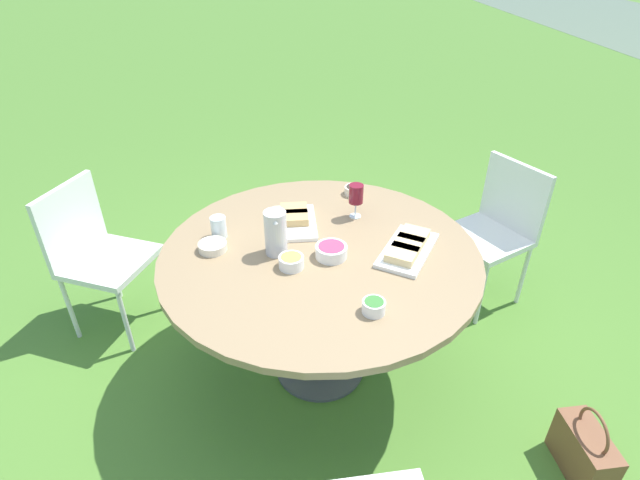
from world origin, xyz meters
The scene contains 15 objects.
ground_plane centered at (0.00, 0.00, 0.00)m, with size 40.00×40.00×0.00m, color #4C7A2D.
dining_table centered at (0.00, 0.00, 0.69)m, with size 1.49×1.49×0.77m.
chair_near_right centered at (-0.53, 1.14, 0.52)m, with size 0.58×0.57×0.89m.
chair_far_back centered at (-0.55, -1.20, 0.52)m, with size 0.58×0.57×0.89m.
water_pitcher centered at (-0.01, -0.20, 0.88)m, with size 0.11×0.10×0.21m.
wine_glass centered at (-0.29, 0.22, 0.90)m, with size 0.07×0.07×0.18m.
platter_bread_main centered at (0.06, 0.40, 0.80)m, with size 0.42×0.37×0.06m.
platter_charcuterie centered at (-0.27, -0.10, 0.80)m, with size 0.34×0.22×0.06m.
bowl_fries centered at (0.11, -0.14, 0.80)m, with size 0.11×0.11×0.06m.
bowl_salad centered at (0.45, 0.15, 0.80)m, with size 0.09×0.09×0.05m.
bowl_olives centered at (-0.54, 0.26, 0.80)m, with size 0.10×0.10×0.05m.
bowl_dip_red centered at (0.05, 0.04, 0.81)m, with size 0.15×0.15×0.06m.
bowl_dip_cream centered at (-0.07, -0.49, 0.80)m, with size 0.13×0.13×0.04m.
cup_water_near centered at (-0.18, -0.47, 0.83)m, with size 0.07×0.07×0.11m.
handbag centered at (0.74, 1.06, 0.13)m, with size 0.30×0.14×0.37m.
Camera 1 is at (1.91, -0.24, 2.07)m, focal length 28.00 mm.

